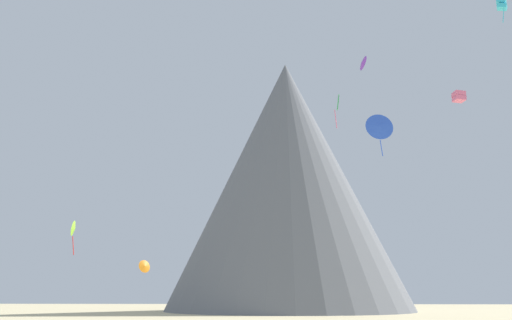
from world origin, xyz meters
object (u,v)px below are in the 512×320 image
(rock_massif, at_px, (276,198))
(kite_cyan_high, at_px, (502,5))
(kite_blue_mid, at_px, (380,126))
(kite_violet_high, at_px, (362,63))
(kite_lime_low, at_px, (74,229))
(kite_orange_low, at_px, (145,266))
(kite_green_mid, at_px, (338,106))
(kite_rainbow_high, at_px, (459,97))

(rock_massif, xyz_separation_m, kite_cyan_high, (27.56, -75.09, 8.01))
(rock_massif, relative_size, kite_cyan_high, 28.20)
(kite_blue_mid, xyz_separation_m, kite_cyan_high, (15.85, 8.10, 16.72))
(rock_massif, relative_size, kite_violet_high, 30.43)
(kite_lime_low, bearing_deg, rock_massif, -23.49)
(kite_cyan_high, distance_m, kite_orange_low, 59.03)
(kite_green_mid, height_order, kite_lime_low, kite_green_mid)
(kite_rainbow_high, height_order, kite_green_mid, kite_rainbow_high)
(kite_orange_low, bearing_deg, kite_cyan_high, -75.65)
(kite_green_mid, bearing_deg, kite_rainbow_high, -5.20)
(kite_blue_mid, bearing_deg, kite_rainbow_high, 47.32)
(kite_blue_mid, distance_m, kite_green_mid, 5.96)
(kite_rainbow_high, bearing_deg, kite_violet_high, -162.40)
(kite_rainbow_high, xyz_separation_m, kite_cyan_high, (2.20, -10.39, 6.91))
(kite_cyan_high, xyz_separation_m, kite_lime_low, (-44.59, -5.72, -25.54))
(kite_violet_high, xyz_separation_m, kite_lime_low, (-33.04, -33.46, -31.72))
(rock_massif, bearing_deg, kite_green_mid, -84.02)
(kite_lime_low, bearing_deg, kite_rainbow_high, -80.78)
(kite_rainbow_high, bearing_deg, kite_blue_mid, -47.14)
(kite_violet_high, bearing_deg, kite_green_mid, -28.77)
(kite_orange_low, xyz_separation_m, kite_green_mid, (26.85, -29.26, 14.10))
(rock_massif, bearing_deg, kite_rainbow_high, -68.59)
(kite_blue_mid, height_order, kite_cyan_high, kite_cyan_high)
(rock_massif, relative_size, kite_orange_low, 42.96)
(kite_rainbow_high, bearing_deg, rock_massif, -169.30)
(kite_cyan_high, relative_size, kite_green_mid, 0.84)
(kite_blue_mid, xyz_separation_m, kite_lime_low, (-28.74, 2.38, -8.82))
(kite_violet_high, xyz_separation_m, kite_green_mid, (-7.67, -32.30, -19.50))
(kite_cyan_high, bearing_deg, kite_blue_mid, -38.45)
(kite_blue_mid, bearing_deg, rock_massif, 91.77)
(kite_violet_high, bearing_deg, kite_cyan_high, 7.18)
(kite_violet_high, relative_size, kite_lime_low, 0.84)
(kite_blue_mid, height_order, kite_green_mid, kite_green_mid)
(kite_blue_mid, relative_size, kite_cyan_high, 1.41)
(kite_orange_low, xyz_separation_m, kite_lime_low, (1.48, -30.43, 1.88))
(kite_cyan_high, bearing_deg, kite_green_mid, -52.19)
(rock_massif, bearing_deg, kite_cyan_high, -69.85)
(kite_cyan_high, xyz_separation_m, kite_green_mid, (-19.21, -4.55, -13.31))
(kite_cyan_high, distance_m, kite_green_mid, 23.81)
(kite_rainbow_high, relative_size, kite_lime_low, 0.49)
(kite_rainbow_high, height_order, kite_violet_high, kite_violet_high)
(kite_violet_high, bearing_deg, kite_lime_low, -60.05)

